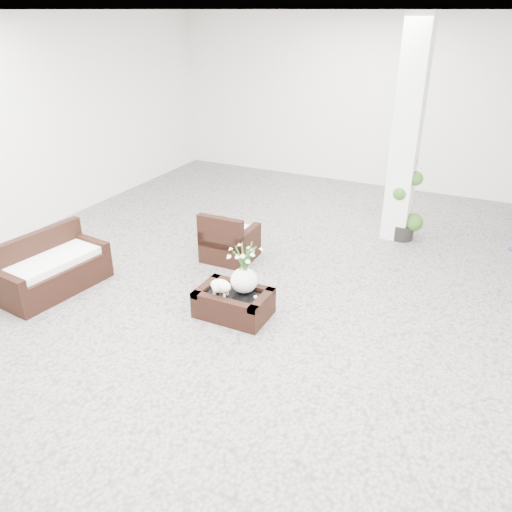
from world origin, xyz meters
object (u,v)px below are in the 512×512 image
at_px(armchair, 230,235).
at_px(coffee_table, 234,304).
at_px(loveseat, 52,264).
at_px(topiary, 407,193).

bearing_deg(armchair, coffee_table, 119.46).
relative_size(coffee_table, loveseat, 0.62).
distance_m(coffee_table, loveseat, 2.58).
xyz_separation_m(coffee_table, loveseat, (-2.51, -0.51, 0.23)).
height_order(coffee_table, loveseat, loveseat).
height_order(armchair, topiary, topiary).
bearing_deg(topiary, armchair, -138.61).
bearing_deg(armchair, loveseat, 48.28).
relative_size(loveseat, topiary, 0.90).
height_order(coffee_table, armchair, armchair).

